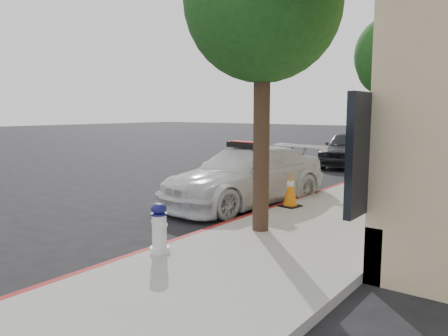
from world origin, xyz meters
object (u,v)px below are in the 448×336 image
at_px(police_car, 246,176).
at_px(fire_hydrant, 159,229).
at_px(parked_car_far, 426,139).
at_px(parked_car_mid, 349,148).
at_px(traffic_cone, 290,190).

bearing_deg(police_car, fire_hydrant, -64.79).
bearing_deg(parked_car_far, parked_car_mid, -94.92).
bearing_deg(police_car, parked_car_far, 97.11).
height_order(police_car, parked_car_far, police_car).
relative_size(fire_hydrant, traffic_cone, 1.00).
bearing_deg(parked_car_mid, police_car, -92.96).
height_order(parked_car_far, fire_hydrant, parked_car_far).
relative_size(parked_car_far, traffic_cone, 5.53).
xyz_separation_m(police_car, fire_hydrant, (1.38, -4.40, -0.19)).
relative_size(police_car, parked_car_far, 1.19).
bearing_deg(traffic_cone, fire_hydrant, -90.36).
bearing_deg(parked_car_mid, traffic_cone, -84.55).
distance_m(police_car, fire_hydrant, 4.62).
height_order(police_car, fire_hydrant, police_car).
distance_m(parked_car_mid, parked_car_far, 9.37).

